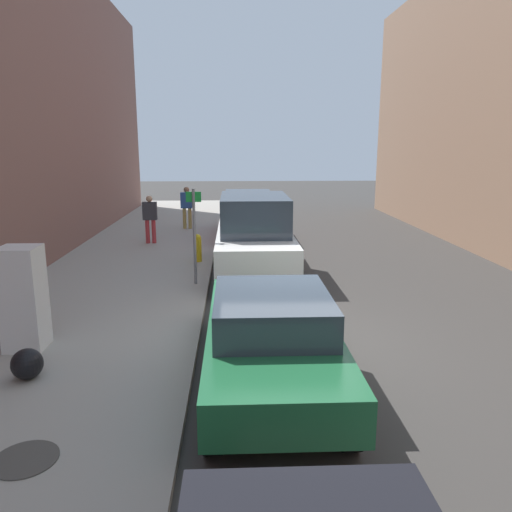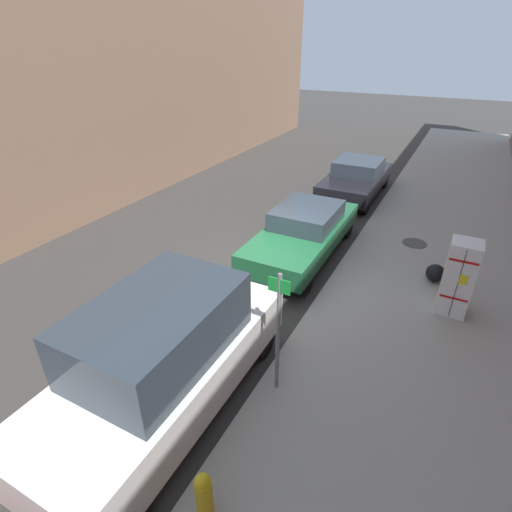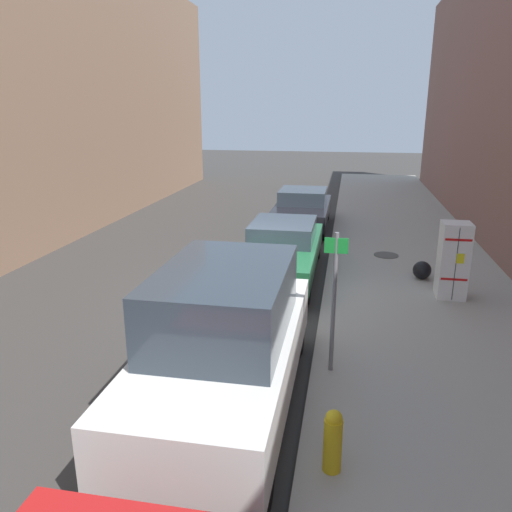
{
  "view_description": "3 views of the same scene",
  "coord_description": "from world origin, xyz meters",
  "px_view_note": "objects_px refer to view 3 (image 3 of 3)",
  "views": [
    {
      "loc": [
        -0.97,
        -8.31,
        3.43
      ],
      "look_at": [
        -0.6,
        0.17,
        1.53
      ],
      "focal_mm": 35.0,
      "sensor_mm": 36.0,
      "label": 1
    },
    {
      "loc": [
        -3.94,
        8.09,
        5.5
      ],
      "look_at": [
        -0.48,
        1.45,
        1.38
      ],
      "focal_mm": 28.0,
      "sensor_mm": 36.0,
      "label": 2
    },
    {
      "loc": [
        -2.06,
        10.84,
        4.24
      ],
      "look_at": [
        -0.21,
        0.89,
        1.21
      ],
      "focal_mm": 35.0,
      "sensor_mm": 36.0,
      "label": 3
    }
  ],
  "objects_px": {
    "parked_sedan_dark": "(302,208)",
    "parked_van_white": "(226,340)",
    "discarded_refrigerator": "(453,260)",
    "fire_hydrant": "(333,440)",
    "trash_bag": "(422,270)",
    "parked_sedan_green": "(282,248)",
    "street_sign_post": "(334,295)"
  },
  "relations": [
    {
      "from": "fire_hydrant",
      "to": "trash_bag",
      "type": "distance_m",
      "value": 7.59
    },
    {
      "from": "fire_hydrant",
      "to": "parked_sedan_green",
      "type": "xyz_separation_m",
      "value": [
        1.58,
        -7.31,
        0.21
      ]
    },
    {
      "from": "discarded_refrigerator",
      "to": "trash_bag",
      "type": "relative_size",
      "value": 3.8
    },
    {
      "from": "discarded_refrigerator",
      "to": "street_sign_post",
      "type": "height_order",
      "value": "street_sign_post"
    },
    {
      "from": "parked_van_white",
      "to": "discarded_refrigerator",
      "type": "bearing_deg",
      "value": -128.96
    },
    {
      "from": "parked_sedan_dark",
      "to": "trash_bag",
      "type": "bearing_deg",
      "value": 122.66
    },
    {
      "from": "fire_hydrant",
      "to": "trash_bag",
      "type": "relative_size",
      "value": 1.78
    },
    {
      "from": "street_sign_post",
      "to": "parked_sedan_dark",
      "type": "xyz_separation_m",
      "value": [
        1.47,
        -10.46,
        -0.71
      ]
    },
    {
      "from": "street_sign_post",
      "to": "trash_bag",
      "type": "xyz_separation_m",
      "value": [
        -2.05,
        -4.97,
        -1.08
      ]
    },
    {
      "from": "street_sign_post",
      "to": "discarded_refrigerator",
      "type": "bearing_deg",
      "value": -123.35
    },
    {
      "from": "parked_van_white",
      "to": "fire_hydrant",
      "type": "bearing_deg",
      "value": 141.63
    },
    {
      "from": "street_sign_post",
      "to": "parked_sedan_green",
      "type": "relative_size",
      "value": 0.49
    },
    {
      "from": "street_sign_post",
      "to": "parked_sedan_green",
      "type": "height_order",
      "value": "street_sign_post"
    },
    {
      "from": "fire_hydrant",
      "to": "discarded_refrigerator",
      "type": "bearing_deg",
      "value": -111.22
    },
    {
      "from": "trash_bag",
      "to": "parked_van_white",
      "type": "bearing_deg",
      "value": 59.94
    },
    {
      "from": "parked_sedan_green",
      "to": "discarded_refrigerator",
      "type": "bearing_deg",
      "value": 164.09
    },
    {
      "from": "discarded_refrigerator",
      "to": "trash_bag",
      "type": "bearing_deg",
      "value": -68.42
    },
    {
      "from": "discarded_refrigerator",
      "to": "parked_van_white",
      "type": "height_order",
      "value": "parked_van_white"
    },
    {
      "from": "street_sign_post",
      "to": "fire_hydrant",
      "type": "distance_m",
      "value": 2.53
    },
    {
      "from": "discarded_refrigerator",
      "to": "parked_sedan_dark",
      "type": "xyz_separation_m",
      "value": [
        3.98,
        -6.65,
        -0.26
      ]
    },
    {
      "from": "fire_hydrant",
      "to": "parked_sedan_dark",
      "type": "xyz_separation_m",
      "value": [
        1.58,
        -12.83,
        0.19
      ]
    },
    {
      "from": "discarded_refrigerator",
      "to": "parked_sedan_dark",
      "type": "height_order",
      "value": "discarded_refrigerator"
    },
    {
      "from": "street_sign_post",
      "to": "trash_bag",
      "type": "distance_m",
      "value": 5.48
    },
    {
      "from": "discarded_refrigerator",
      "to": "parked_van_white",
      "type": "bearing_deg",
      "value": 51.04
    },
    {
      "from": "discarded_refrigerator",
      "to": "fire_hydrant",
      "type": "bearing_deg",
      "value": 68.78
    },
    {
      "from": "parked_sedan_green",
      "to": "parked_van_white",
      "type": "height_order",
      "value": "parked_van_white"
    },
    {
      "from": "discarded_refrigerator",
      "to": "parked_van_white",
      "type": "relative_size",
      "value": 0.35
    },
    {
      "from": "street_sign_post",
      "to": "parked_sedan_dark",
      "type": "height_order",
      "value": "street_sign_post"
    },
    {
      "from": "parked_sedan_dark",
      "to": "parked_van_white",
      "type": "xyz_separation_m",
      "value": [
        0.0,
        11.58,
        0.34
      ]
    },
    {
      "from": "parked_sedan_dark",
      "to": "parked_van_white",
      "type": "height_order",
      "value": "parked_van_white"
    },
    {
      "from": "street_sign_post",
      "to": "fire_hydrant",
      "type": "bearing_deg",
      "value": 92.62
    },
    {
      "from": "trash_bag",
      "to": "discarded_refrigerator",
      "type": "bearing_deg",
      "value": 111.58
    }
  ]
}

